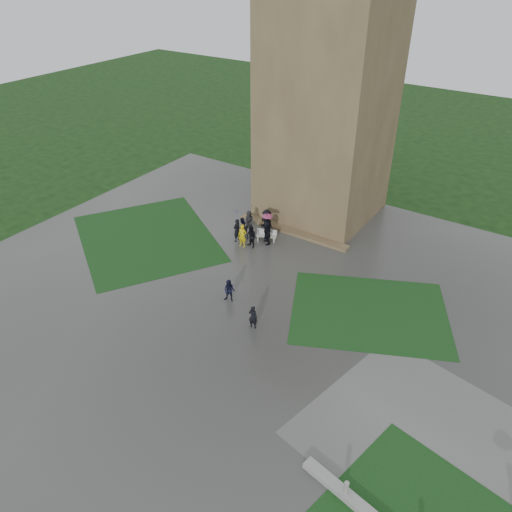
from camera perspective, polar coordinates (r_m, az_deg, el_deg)
The scene contains 10 objects.
ground at distance 30.13m, azimuth -6.09°, elevation -5.74°, with size 120.00×120.00×0.00m, color black.
plaza at distance 31.35m, azimuth -3.79°, elevation -3.87°, with size 34.00×34.00×0.02m, color #363633.
lawn_inset_left at distance 37.48m, azimuth -12.35°, elevation 2.03°, with size 11.00×9.00×0.01m, color #113313.
lawn_inset_right at distance 30.24m, azimuth 12.81°, elevation -6.27°, with size 9.00×7.00×0.01m, color #113313.
tower at distance 37.60m, azimuth 8.29°, elevation 17.43°, with size 8.00×8.00×18.00m, color brown.
tower_plinth at distance 37.32m, azimuth 4.19°, elevation 2.79°, with size 9.00×0.80×0.22m, color brown.
bench at distance 36.11m, azimuth 1.21°, elevation 2.39°, with size 1.53×0.99×0.85m.
visitor_cluster at distance 35.93m, azimuth 0.14°, elevation 3.33°, with size 3.28×3.47×2.50m.
pedestrian_mid at distance 30.00m, azimuth -3.06°, elevation -3.97°, with size 0.71×0.41×1.45m, color black.
pedestrian_near at distance 28.00m, azimuth -0.34°, elevation -6.97°, with size 0.54×0.35×1.48m, color black.
Camera 1 is at (15.75, -17.79, 18.53)m, focal length 35.00 mm.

